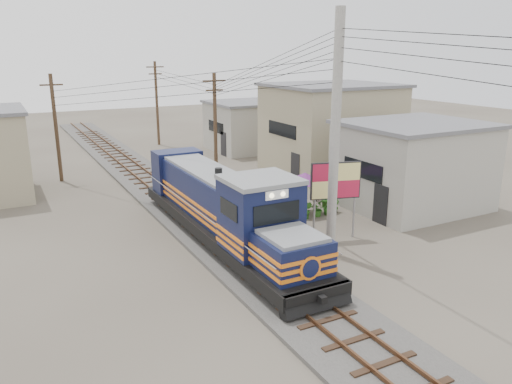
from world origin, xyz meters
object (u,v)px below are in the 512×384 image
market_umbrella (305,178)px  vendor (317,188)px  billboard (336,183)px  locomotive (224,209)px

market_umbrella → vendor: 2.75m
billboard → vendor: (2.75, 5.32, -1.92)m
vendor → billboard: bearing=30.1°
billboard → locomotive: bearing=175.8°
locomotive → vendor: locomotive is taller
market_umbrella → vendor: market_umbrella is taller
billboard → market_umbrella: 3.92m
billboard → vendor: 6.29m
billboard → market_umbrella: bearing=93.7°
locomotive → market_umbrella: locomotive is taller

